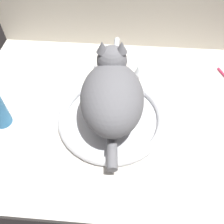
{
  "coord_description": "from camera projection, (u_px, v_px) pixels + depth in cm",
  "views": [
    {
      "loc": [
        0.7,
        -53.55,
        69.49
      ],
      "look_at": [
        -3.23,
        -4.38,
        7.0
      ],
      "focal_mm": 37.49,
      "sensor_mm": 36.0,
      "label": 1
    }
  ],
  "objects": [
    {
      "name": "faucet",
      "position": [
        117.0,
        63.0,
        0.91
      ],
      "size": [
        20.32,
        9.1,
        17.87
      ],
      "color": "silver",
      "rests_on": "countertop"
    },
    {
      "name": "backsplash_wall",
      "position": [
        128.0,
        11.0,
        0.97
      ],
      "size": [
        114.99,
        2.4,
        38.34
      ],
      "primitive_type": "cube",
      "color": "beige",
      "rests_on": "ground"
    },
    {
      "name": "countertop",
      "position": [
        122.0,
        112.0,
        0.86
      ],
      "size": [
        114.99,
        78.05,
        3.0
      ],
      "primitive_type": "cube",
      "color": "silver",
      "rests_on": "ground"
    },
    {
      "name": "cat",
      "position": [
        112.0,
        93.0,
        0.75
      ],
      "size": [
        22.45,
        38.42,
        20.94
      ],
      "color": "slate",
      "rests_on": "sink_basin"
    },
    {
      "name": "sink_basin",
      "position": [
        112.0,
        117.0,
        0.82
      ],
      "size": [
        37.72,
        37.72,
        3.0
      ],
      "color": "white",
      "rests_on": "countertop"
    }
  ]
}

